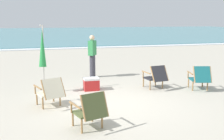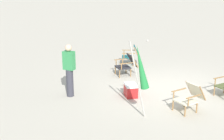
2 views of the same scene
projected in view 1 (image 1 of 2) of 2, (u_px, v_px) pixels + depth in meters
name	position (u px, v px, depth m)	size (l,w,h in m)	color
ground_plane	(115.00, 103.00, 7.14)	(80.00, 80.00, 0.00)	#B7AF9E
sea	(55.00, 33.00, 38.95)	(80.00, 40.00, 0.10)	teal
surf_band	(68.00, 48.00, 19.71)	(80.00, 1.10, 0.06)	white
beach_chair_front_right	(50.00, 91.00, 6.71)	(0.81, 0.92, 0.77)	beige
beach_chair_back_right	(156.00, 76.00, 8.44)	(0.67, 0.83, 0.78)	#28282D
beach_chair_far_center	(200.00, 77.00, 8.27)	(0.73, 0.84, 0.80)	#196066
beach_chair_back_left	(90.00, 110.00, 5.33)	(0.76, 0.83, 0.81)	#515B33
umbrella_furled_green	(42.00, 48.00, 7.88)	(0.28, 0.56, 2.09)	#B7B2A8
person_near_chairs	(92.00, 56.00, 10.04)	(0.36, 0.39, 1.63)	#383842
cooler_box	(91.00, 84.00, 8.34)	(0.49, 0.35, 0.40)	red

